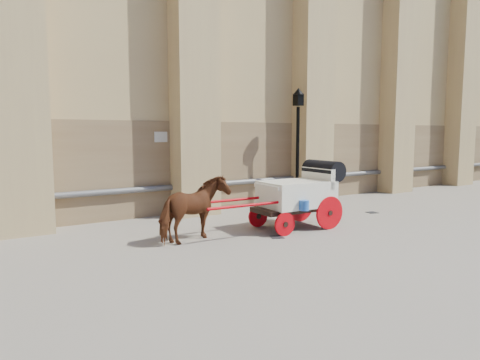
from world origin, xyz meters
TOP-DOWN VIEW (x-y plane):
  - ground at (0.00, 0.00)m, footprint 90.00×90.00m
  - horse at (-2.61, 0.51)m, footprint 2.03×1.38m
  - carriage at (0.59, 0.31)m, footprint 4.25×1.52m
  - street_lamp at (2.80, 3.03)m, footprint 0.39×0.39m
  - drain_grate_near at (-0.69, -0.30)m, footprint 0.42×0.42m
  - drain_grate_far at (4.02, 0.66)m, footprint 0.38×0.38m

SIDE VIEW (x-z plane):
  - ground at x=0.00m, z-range 0.00..0.00m
  - drain_grate_near at x=-0.69m, z-range 0.00..0.01m
  - drain_grate_far at x=4.02m, z-range 0.00..0.01m
  - horse at x=-2.61m, z-range 0.00..1.57m
  - carriage at x=0.59m, z-range 0.07..1.92m
  - street_lamp at x=2.80m, z-range 0.15..4.34m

